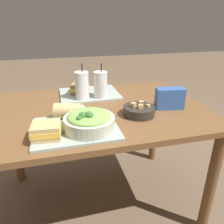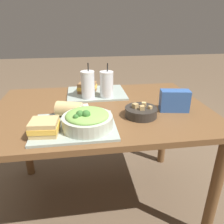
% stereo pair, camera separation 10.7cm
% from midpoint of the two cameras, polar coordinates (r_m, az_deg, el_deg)
% --- Properties ---
extents(ground_plane, '(12.00, 12.00, 0.00)m').
position_cam_midpoint_polar(ground_plane, '(1.66, -5.09, -21.89)').
color(ground_plane, brown).
extents(dining_table, '(1.24, 0.86, 0.70)m').
position_cam_midpoint_polar(dining_table, '(1.30, -6.03, -2.90)').
color(dining_table, brown).
rests_on(dining_table, ground_plane).
extents(tray_near, '(0.38, 0.31, 0.01)m').
position_cam_midpoint_polar(tray_near, '(1.04, -12.37, -4.29)').
color(tray_near, '#99A89E').
rests_on(tray_near, dining_table).
extents(tray_far, '(0.38, 0.31, 0.01)m').
position_cam_midpoint_polar(tray_far, '(1.49, -7.99, 4.70)').
color(tray_far, '#99A89E').
rests_on(tray_far, dining_table).
extents(salad_bowl, '(0.23, 0.23, 0.10)m').
position_cam_midpoint_polar(salad_bowl, '(0.99, -9.04, -2.32)').
color(salad_bowl, beige).
rests_on(salad_bowl, tray_near).
extents(soup_bowl, '(0.17, 0.17, 0.07)m').
position_cam_midpoint_polar(soup_bowl, '(1.16, 4.45, 0.39)').
color(soup_bowl, '#2D2823').
rests_on(soup_bowl, dining_table).
extents(sandwich_near, '(0.13, 0.12, 0.06)m').
position_cam_midpoint_polar(sandwich_near, '(0.97, -19.83, -4.67)').
color(sandwich_near, tan).
rests_on(sandwich_near, tray_near).
extents(baguette_near, '(0.15, 0.11, 0.08)m').
position_cam_midpoint_polar(baguette_near, '(1.12, -14.09, 0.21)').
color(baguette_near, tan).
rests_on(baguette_near, tray_near).
extents(sandwich_far, '(0.14, 0.14, 0.06)m').
position_cam_midpoint_polar(sandwich_far, '(1.49, -10.44, 6.06)').
color(sandwich_far, olive).
rests_on(sandwich_far, tray_far).
extents(drink_cup_dark, '(0.09, 0.09, 0.22)m').
position_cam_midpoint_polar(drink_cup_dark, '(1.36, -10.10, 6.54)').
color(drink_cup_dark, silver).
rests_on(drink_cup_dark, tray_far).
extents(drink_cup_red, '(0.09, 0.09, 0.22)m').
position_cam_midpoint_polar(drink_cup_red, '(1.37, -5.21, 6.87)').
color(drink_cup_red, silver).
rests_on(drink_cup_red, tray_far).
extents(chip_bag, '(0.17, 0.10, 0.12)m').
position_cam_midpoint_polar(chip_bag, '(1.26, 12.51, 3.44)').
color(chip_bag, '#335BA3').
rests_on(chip_bag, dining_table).
extents(napkin_folded, '(0.18, 0.13, 0.00)m').
position_cam_midpoint_polar(napkin_folded, '(1.26, -12.94, 0.50)').
color(napkin_folded, silver).
rests_on(napkin_folded, dining_table).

